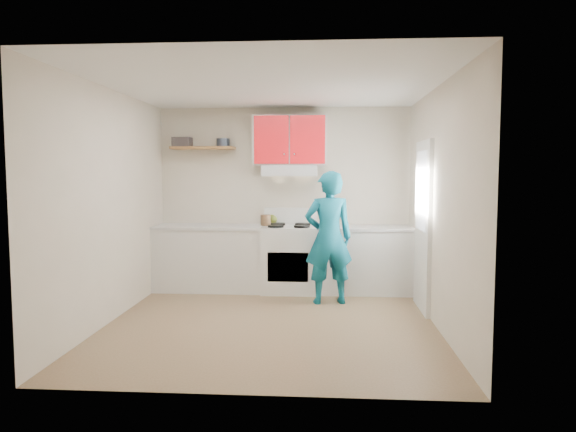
# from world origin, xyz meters

# --- Properties ---
(floor) EXTENTS (3.80, 3.80, 0.00)m
(floor) POSITION_xyz_m (0.00, 0.00, 0.00)
(floor) COLOR brown
(floor) RESTS_ON ground
(ceiling) EXTENTS (3.60, 3.80, 0.04)m
(ceiling) POSITION_xyz_m (0.00, 0.00, 2.60)
(ceiling) COLOR white
(ceiling) RESTS_ON floor
(back_wall) EXTENTS (3.60, 0.04, 2.60)m
(back_wall) POSITION_xyz_m (0.00, 1.90, 1.30)
(back_wall) COLOR beige
(back_wall) RESTS_ON floor
(front_wall) EXTENTS (3.60, 0.04, 2.60)m
(front_wall) POSITION_xyz_m (0.00, -1.90, 1.30)
(front_wall) COLOR beige
(front_wall) RESTS_ON floor
(left_wall) EXTENTS (0.04, 3.80, 2.60)m
(left_wall) POSITION_xyz_m (-1.80, 0.00, 1.30)
(left_wall) COLOR beige
(left_wall) RESTS_ON floor
(right_wall) EXTENTS (0.04, 3.80, 2.60)m
(right_wall) POSITION_xyz_m (1.80, 0.00, 1.30)
(right_wall) COLOR beige
(right_wall) RESTS_ON floor
(door) EXTENTS (0.05, 0.85, 2.05)m
(door) POSITION_xyz_m (1.78, 0.70, 1.02)
(door) COLOR white
(door) RESTS_ON floor
(door_glass) EXTENTS (0.01, 0.55, 0.95)m
(door_glass) POSITION_xyz_m (1.75, 0.70, 1.45)
(door_glass) COLOR white
(door_glass) RESTS_ON door
(counter_left) EXTENTS (1.52, 0.60, 0.90)m
(counter_left) POSITION_xyz_m (-1.04, 1.60, 0.45)
(counter_left) COLOR silver
(counter_left) RESTS_ON floor
(counter_right) EXTENTS (1.32, 0.60, 0.90)m
(counter_right) POSITION_xyz_m (1.14, 1.60, 0.45)
(counter_right) COLOR silver
(counter_right) RESTS_ON floor
(stove) EXTENTS (0.76, 0.65, 0.92)m
(stove) POSITION_xyz_m (0.10, 1.57, 0.46)
(stove) COLOR white
(stove) RESTS_ON floor
(range_hood) EXTENTS (0.76, 0.44, 0.15)m
(range_hood) POSITION_xyz_m (0.10, 1.68, 1.70)
(range_hood) COLOR silver
(range_hood) RESTS_ON back_wall
(upper_cabinets) EXTENTS (1.02, 0.33, 0.70)m
(upper_cabinets) POSITION_xyz_m (0.10, 1.73, 2.12)
(upper_cabinets) COLOR red
(upper_cabinets) RESTS_ON back_wall
(shelf) EXTENTS (0.90, 0.30, 0.04)m
(shelf) POSITION_xyz_m (-1.15, 1.75, 2.02)
(shelf) COLOR brown
(shelf) RESTS_ON back_wall
(books) EXTENTS (0.27, 0.20, 0.13)m
(books) POSITION_xyz_m (-1.44, 1.71, 2.10)
(books) COLOR #362F32
(books) RESTS_ON shelf
(tin) EXTENTS (0.23, 0.23, 0.12)m
(tin) POSITION_xyz_m (-0.86, 1.76, 2.10)
(tin) COLOR #333D4C
(tin) RESTS_ON shelf
(kettle) EXTENTS (0.18, 0.18, 0.15)m
(kettle) POSITION_xyz_m (-0.18, 1.83, 0.99)
(kettle) COLOR olive
(kettle) RESTS_ON stove
(crock) EXTENTS (0.19, 0.19, 0.17)m
(crock) POSITION_xyz_m (-0.24, 1.65, 0.99)
(crock) COLOR #513A23
(crock) RESTS_ON counter_left
(cutting_board) EXTENTS (0.36, 0.29, 0.02)m
(cutting_board) POSITION_xyz_m (0.75, 1.64, 0.91)
(cutting_board) COLOR olive
(cutting_board) RESTS_ON counter_right
(silicone_mat) EXTENTS (0.29, 0.24, 0.01)m
(silicone_mat) POSITION_xyz_m (1.52, 1.54, 0.90)
(silicone_mat) COLOR red
(silicone_mat) RESTS_ON counter_right
(person) EXTENTS (0.68, 0.52, 1.69)m
(person) POSITION_xyz_m (0.64, 0.94, 0.84)
(person) COLOR #0E647E
(person) RESTS_ON floor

